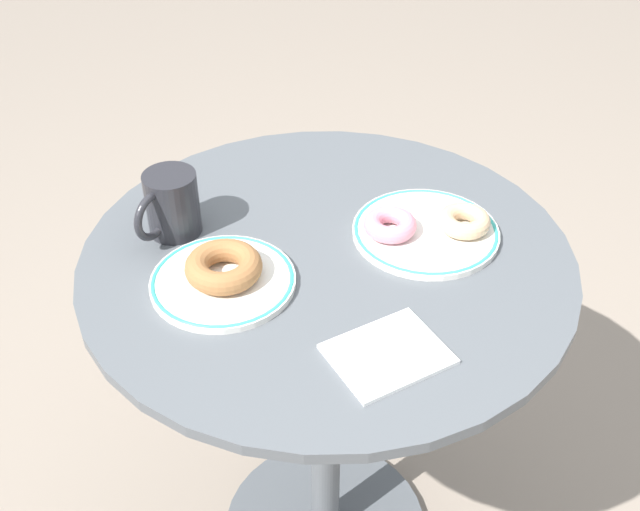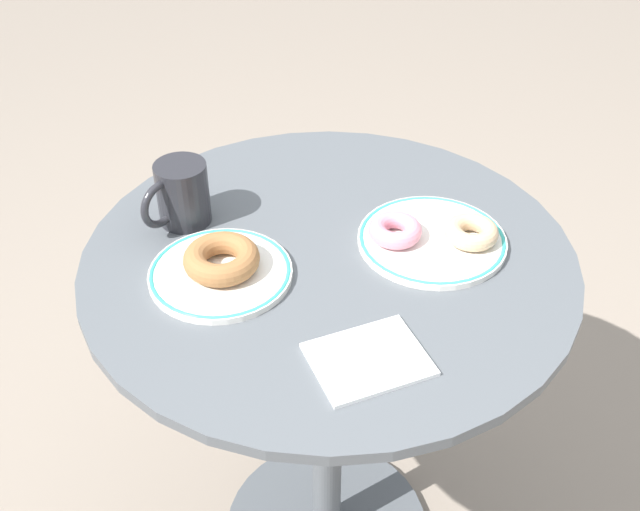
# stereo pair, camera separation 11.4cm
# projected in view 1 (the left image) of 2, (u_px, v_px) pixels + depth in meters

# --- Properties ---
(cafe_table) EXTENTS (0.75, 0.75, 0.74)m
(cafe_table) POSITION_uv_depth(u_px,v_px,m) (326.00, 366.00, 1.32)
(cafe_table) COLOR #565B60
(cafe_table) RESTS_ON ground
(plate_left) EXTENTS (0.21, 0.21, 0.01)m
(plate_left) POSITION_uv_depth(u_px,v_px,m) (223.00, 281.00, 1.10)
(plate_left) COLOR white
(plate_left) RESTS_ON cafe_table
(plate_right) EXTENTS (0.23, 0.23, 0.01)m
(plate_right) POSITION_uv_depth(u_px,v_px,m) (426.00, 231.00, 1.20)
(plate_right) COLOR white
(plate_right) RESTS_ON cafe_table
(donut_cinnamon) EXTENTS (0.14, 0.14, 0.03)m
(donut_cinnamon) POSITION_uv_depth(u_px,v_px,m) (224.00, 267.00, 1.09)
(donut_cinnamon) COLOR #A36B3D
(donut_cinnamon) RESTS_ON plate_left
(donut_glazed) EXTENTS (0.11, 0.11, 0.03)m
(donut_glazed) POSITION_uv_depth(u_px,v_px,m) (464.00, 221.00, 1.19)
(donut_glazed) COLOR #E0B789
(donut_glazed) RESTS_ON plate_right
(donut_pink_frosted) EXTENTS (0.12, 0.12, 0.03)m
(donut_pink_frosted) POSITION_uv_depth(u_px,v_px,m) (390.00, 225.00, 1.18)
(donut_pink_frosted) COLOR pink
(donut_pink_frosted) RESTS_ON plate_right
(paper_napkin) EXTENTS (0.18, 0.16, 0.01)m
(paper_napkin) POSITION_uv_depth(u_px,v_px,m) (388.00, 354.00, 0.99)
(paper_napkin) COLOR white
(paper_napkin) RESTS_ON cafe_table
(coffee_mug) EXTENTS (0.10, 0.11, 0.10)m
(coffee_mug) POSITION_uv_depth(u_px,v_px,m) (171.00, 204.00, 1.18)
(coffee_mug) COLOR #28282D
(coffee_mug) RESTS_ON cafe_table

